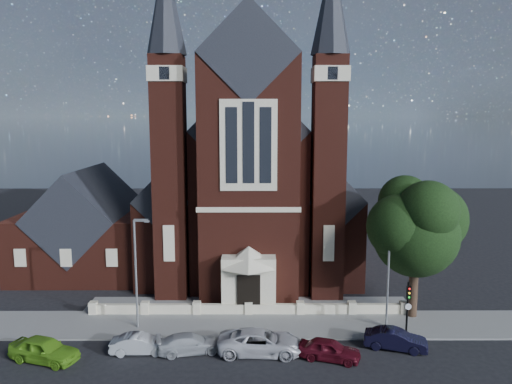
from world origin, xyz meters
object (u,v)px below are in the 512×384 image
at_px(street_tree, 419,229).
at_px(car_white_suv, 261,342).
at_px(church, 250,182).
at_px(car_dark_red, 329,349).
at_px(street_lamp_right, 390,267).
at_px(car_navy, 396,339).
at_px(traffic_signal, 408,302).
at_px(parish_hall, 88,231).
at_px(street_lamp_left, 137,267).
at_px(car_silver_b, 190,343).
at_px(car_silver_a, 140,344).
at_px(car_lime_van, 44,349).

xyz_separation_m(street_tree, car_white_suv, (-11.74, -5.55, -6.19)).
height_order(church, car_dark_red, church).
xyz_separation_m(street_lamp_right, car_navy, (-0.33, -3.29, -3.93)).
bearing_deg(church, traffic_signal, -61.80).
xyz_separation_m(street_tree, street_lamp_right, (-2.51, -1.71, -2.36)).
height_order(street_tree, car_dark_red, street_tree).
distance_m(traffic_signal, car_navy, 2.86).
bearing_deg(parish_hall, street_tree, -23.26).
relative_size(street_lamp_left, car_silver_b, 1.89).
bearing_deg(car_silver_b, church, -21.35).
relative_size(street_lamp_right, traffic_signal, 2.02).
bearing_deg(car_silver_b, car_white_suv, -103.42).
height_order(street_lamp_right, car_silver_a, street_lamp_right).
bearing_deg(street_lamp_right, car_navy, -95.81).
distance_m(car_lime_van, car_dark_red, 17.89).
xyz_separation_m(church, traffic_signal, (11.00, -20.52, -5.60)).
height_order(traffic_signal, car_navy, traffic_signal).
relative_size(car_silver_a, car_navy, 0.93).
bearing_deg(traffic_signal, car_white_suv, -167.38).
bearing_deg(car_navy, car_lime_van, 111.06).
bearing_deg(street_lamp_right, street_lamp_left, 180.00).
xyz_separation_m(car_silver_a, car_navy, (16.71, 0.52, 0.04)).
relative_size(parish_hall, car_dark_red, 3.13).
bearing_deg(car_silver_b, parish_hall, 22.68).
bearing_deg(car_silver_b, street_lamp_right, -86.89).
height_order(street_tree, car_silver_a, street_tree).
xyz_separation_m(car_silver_b, car_dark_red, (8.92, -0.96, 0.04)).
height_order(car_lime_van, car_white_suv, car_white_suv).
xyz_separation_m(street_lamp_left, car_silver_b, (4.17, -3.73, -3.98)).
relative_size(street_tree, car_dark_red, 2.75).
xyz_separation_m(church, street_tree, (12.60, -17.23, -1.23)).
xyz_separation_m(street_lamp_right, car_dark_red, (-4.91, -4.69, -3.93)).
xyz_separation_m(car_silver_b, car_navy, (13.50, 0.44, 0.05)).
relative_size(church, parish_hall, 2.86).
distance_m(street_tree, car_white_suv, 14.39).
relative_size(street_tree, car_lime_van, 2.37).
distance_m(traffic_signal, car_dark_red, 6.87).
xyz_separation_m(church, car_navy, (9.76, -22.23, -7.52)).
bearing_deg(street_lamp_right, traffic_signal, -59.99).
height_order(street_tree, car_navy, street_tree).
bearing_deg(street_tree, car_navy, -119.62).
relative_size(parish_hall, street_lamp_left, 1.51).
distance_m(traffic_signal, car_silver_b, 15.03).
distance_m(church, car_lime_van, 27.98).
bearing_deg(street_lamp_right, car_dark_red, -136.31).
xyz_separation_m(traffic_signal, car_white_suv, (-10.14, -2.27, -1.81)).
height_order(street_lamp_left, car_silver_b, street_lamp_left).
height_order(church, car_silver_a, church).
bearing_deg(car_white_suv, street_lamp_right, -65.56).
relative_size(car_silver_a, car_dark_red, 0.97).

